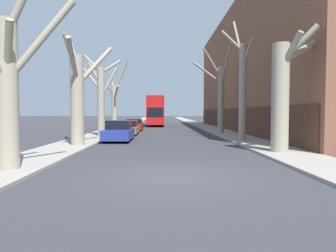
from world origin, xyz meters
TOP-DOWN VIEW (x-y plane):
  - ground_plane at (0.00, 0.00)m, footprint 300.00×300.00m
  - sidewalk_left at (-5.89, 50.00)m, footprint 2.76×120.00m
  - sidewalk_right at (5.89, 50.00)m, footprint 2.76×120.00m
  - building_facade_right at (12.26, 24.03)m, footprint 10.08×40.10m
  - street_tree_left_0 at (-5.57, 0.71)m, footprint 4.06×2.71m
  - street_tree_left_1 at (-5.37, 8.49)m, footprint 3.23×5.21m
  - street_tree_left_2 at (-5.43, 15.56)m, footprint 3.90×1.66m
  - street_tree_left_3 at (-5.51, 23.28)m, footprint 3.79×3.44m
  - street_tree_right_0 at (5.69, 5.09)m, footprint 2.20×2.68m
  - street_tree_right_1 at (5.45, 11.62)m, footprint 2.10×2.61m
  - street_tree_right_2 at (5.37, 19.22)m, footprint 3.64×1.92m
  - double_decker_bus at (-1.19, 36.25)m, footprint 2.52×10.11m
  - parked_car_0 at (-3.41, 12.10)m, footprint 1.89×4.36m
  - parked_car_1 at (-3.41, 18.13)m, footprint 1.83×4.36m
  - parked_car_2 at (-3.41, 24.32)m, footprint 1.84×3.99m

SIDE VIEW (x-z plane):
  - ground_plane at x=0.00m, z-range 0.00..0.00m
  - sidewalk_left at x=-5.89m, z-range 0.00..0.12m
  - sidewalk_right at x=5.89m, z-range 0.00..0.12m
  - parked_car_1 at x=-3.41m, z-range -0.03..1.30m
  - parked_car_2 at x=-3.41m, z-range -0.03..1.30m
  - parked_car_0 at x=-3.41m, z-range -0.05..1.46m
  - double_decker_bus at x=-1.19m, z-range 0.29..4.69m
  - street_tree_left_3 at x=-5.51m, z-range -0.70..6.89m
  - street_tree_left_0 at x=-5.57m, z-range -0.24..6.43m
  - street_tree_right_0 at x=5.69m, z-range -0.01..6.24m
  - street_tree_left_1 at x=-5.37m, z-range -0.11..6.78m
  - street_tree_left_2 at x=-5.43m, z-range -0.05..6.94m
  - street_tree_right_2 at x=5.37m, z-range -0.44..8.00m
  - street_tree_right_1 at x=5.45m, z-range -0.59..8.36m
  - building_facade_right at x=12.26m, z-range -0.01..13.65m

